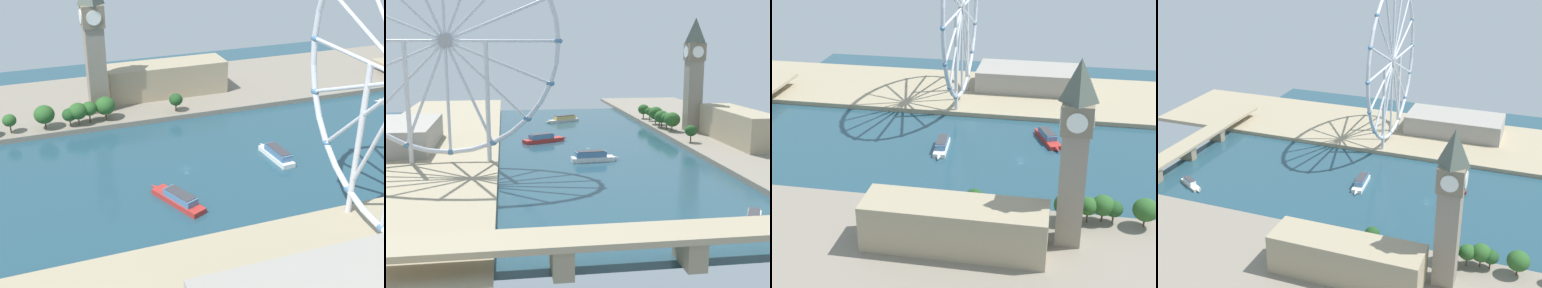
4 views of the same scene
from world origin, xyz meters
TOP-DOWN VIEW (x-y plane):
  - ground_plane at (0.00, 0.00)m, footprint 377.06×377.06m
  - riverbank_left at (-103.53, 0.00)m, footprint 90.00×520.00m
  - riverbank_right at (103.53, 0.00)m, footprint 90.00×520.00m
  - clock_tower at (-82.28, -27.70)m, footprint 13.41×13.41m
  - parliament_block at (-95.78, 19.04)m, footprint 22.00×77.47m
  - tree_row_embankment at (-65.17, -46.33)m, footprint 13.76×117.31m
  - ferris_wheel at (83.79, 49.68)m, footprint 122.82×3.20m
  - riverside_hall at (116.52, 4.13)m, footprint 38.23×77.25m
  - river_bridge at (0.00, 185.69)m, footprint 189.06×16.25m
  - tour_boat_0 at (4.26, -103.57)m, footprint 31.19×18.25m
  - tour_boat_1 at (5.23, 46.93)m, footprint 29.04×8.77m
  - tour_boat_2 at (-36.29, 155.74)m, footprint 15.93×23.87m
  - tour_boat_3 at (28.65, -13.84)m, footprint 32.34×17.91m

SIDE VIEW (x-z plane):
  - ground_plane at x=0.00m, z-range 0.00..0.00m
  - riverbank_left at x=-103.53m, z-range 0.00..3.00m
  - riverbank_right at x=103.53m, z-range 0.00..3.00m
  - tour_boat_2 at x=-36.29m, z-range -0.52..4.31m
  - tour_boat_0 at x=4.26m, z-range -0.43..5.09m
  - tour_boat_3 at x=28.65m, z-range -0.57..5.29m
  - tour_boat_1 at x=5.23m, z-range -0.45..5.58m
  - river_bridge at x=0.00m, z-range 2.98..14.05m
  - riverside_hall at x=116.52m, z-range 3.00..18.29m
  - tree_row_embankment at x=-65.17m, z-range 4.32..18.26m
  - parliament_block at x=-95.78m, z-range 3.00..23.91m
  - clock_tower at x=-82.28m, z-range 4.68..86.01m
  - ferris_wheel at x=83.79m, z-range 4.25..129.09m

